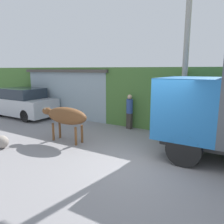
{
  "coord_description": "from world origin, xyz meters",
  "views": [
    {
      "loc": [
        2.36,
        -5.69,
        2.78
      ],
      "look_at": [
        -1.63,
        0.96,
        1.25
      ],
      "focal_mm": 35.0,
      "sensor_mm": 36.0,
      "label": 1
    }
  ],
  "objects_px": {
    "brown_cow": "(66,116)",
    "parked_suv": "(22,103)",
    "utility_pole": "(186,53)",
    "pedestrian_on_hill": "(130,110)",
    "roadside_rock": "(2,142)"
  },
  "relations": [
    {
      "from": "brown_cow",
      "to": "parked_suv",
      "type": "distance_m",
      "value": 5.75
    },
    {
      "from": "brown_cow",
      "to": "utility_pole",
      "type": "height_order",
      "value": "utility_pole"
    },
    {
      "from": "pedestrian_on_hill",
      "to": "roadside_rock",
      "type": "bearing_deg",
      "value": 71.37
    },
    {
      "from": "brown_cow",
      "to": "pedestrian_on_hill",
      "type": "xyz_separation_m",
      "value": [
        1.3,
        2.88,
        -0.1
      ]
    },
    {
      "from": "parked_suv",
      "to": "pedestrian_on_hill",
      "type": "xyz_separation_m",
      "value": [
        6.67,
        0.83,
        0.09
      ]
    },
    {
      "from": "parked_suv",
      "to": "roadside_rock",
      "type": "xyz_separation_m",
      "value": [
        3.92,
        -3.83,
        -0.58
      ]
    },
    {
      "from": "pedestrian_on_hill",
      "to": "roadside_rock",
      "type": "height_order",
      "value": "pedestrian_on_hill"
    },
    {
      "from": "parked_suv",
      "to": "pedestrian_on_hill",
      "type": "relative_size",
      "value": 2.64
    },
    {
      "from": "parked_suv",
      "to": "utility_pole",
      "type": "relative_size",
      "value": 0.66
    },
    {
      "from": "pedestrian_on_hill",
      "to": "utility_pole",
      "type": "bearing_deg",
      "value": -167.09
    },
    {
      "from": "parked_suv",
      "to": "pedestrian_on_hill",
      "type": "distance_m",
      "value": 6.72
    },
    {
      "from": "brown_cow",
      "to": "pedestrian_on_hill",
      "type": "bearing_deg",
      "value": 74.31
    },
    {
      "from": "utility_pole",
      "to": "roadside_rock",
      "type": "distance_m",
      "value": 7.65
    },
    {
      "from": "brown_cow",
      "to": "utility_pole",
      "type": "bearing_deg",
      "value": 46.97
    },
    {
      "from": "utility_pole",
      "to": "roadside_rock",
      "type": "height_order",
      "value": "utility_pole"
    }
  ]
}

